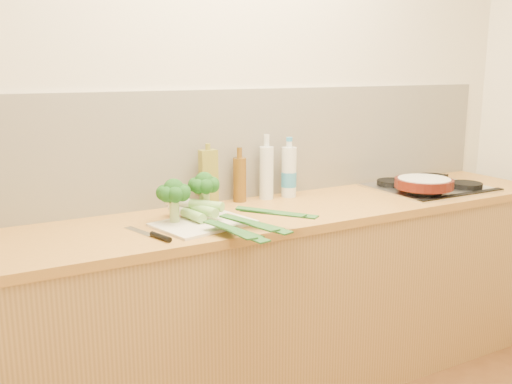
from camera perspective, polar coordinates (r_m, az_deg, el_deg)
room_shell at (r=2.81m, az=-1.97°, el=4.73°), size 3.50×3.50×3.50m
counter at (r=2.75m, az=0.93°, el=-11.02°), size 3.20×0.62×0.90m
gas_hob at (r=3.22m, az=16.95°, el=0.58°), size 0.58×0.50×0.04m
chopping_board at (r=2.39m, az=-5.29°, el=-3.15°), size 0.43×0.36×0.01m
broccoli_left at (r=2.38m, az=-8.22°, el=-0.08°), size 0.14×0.15×0.18m
broccoli_right at (r=2.47m, az=-5.21°, el=0.64°), size 0.14×0.14×0.19m
leek_front at (r=2.35m, az=-5.26°, el=-2.72°), size 0.17×0.66×0.04m
leek_mid at (r=2.36m, az=-3.99°, el=-2.17°), size 0.23×0.66×0.04m
leek_back at (r=2.40m, az=-3.46°, el=-1.49°), size 0.44×0.58×0.04m
chefs_knife at (r=2.24m, az=-10.04°, el=-4.30°), size 0.11×0.29×0.02m
skillet at (r=3.04m, az=16.47°, el=0.88°), size 0.42×0.29×0.05m
oil_tin at (r=2.67m, az=-4.77°, el=1.41°), size 0.08×0.05×0.30m
glass_bottle at (r=2.82m, az=1.06°, el=2.04°), size 0.07×0.07×0.32m
amber_bottle at (r=2.77m, az=-1.64°, el=1.34°), size 0.06×0.06×0.27m
water_bottle at (r=2.88m, az=3.31°, el=1.87°), size 0.08×0.08×0.28m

